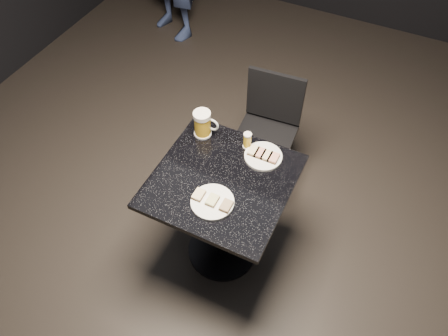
% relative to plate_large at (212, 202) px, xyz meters
% --- Properties ---
extents(floor, '(6.00, 6.00, 0.00)m').
position_rel_plate_large_xyz_m(floor, '(-0.02, 0.15, -0.76)').
color(floor, black).
rests_on(floor, ground).
extents(plate_large, '(0.22, 0.22, 0.01)m').
position_rel_plate_large_xyz_m(plate_large, '(0.00, 0.00, 0.00)').
color(plate_large, white).
rests_on(plate_large, table).
extents(plate_small, '(0.20, 0.20, 0.01)m').
position_rel_plate_large_xyz_m(plate_small, '(0.11, 0.38, 0.00)').
color(plate_small, white).
rests_on(plate_small, table).
extents(table, '(0.70, 0.70, 0.75)m').
position_rel_plate_large_xyz_m(table, '(-0.02, 0.15, -0.25)').
color(table, black).
rests_on(table, floor).
extents(beer_mug, '(0.14, 0.10, 0.16)m').
position_rel_plate_large_xyz_m(beer_mug, '(-0.26, 0.40, 0.07)').
color(beer_mug, white).
rests_on(beer_mug, table).
extents(beer_tumbler, '(0.05, 0.05, 0.10)m').
position_rel_plate_large_xyz_m(beer_tumbler, '(0.00, 0.42, 0.04)').
color(beer_tumbler, white).
rests_on(beer_tumbler, table).
extents(chair, '(0.39, 0.39, 0.85)m').
position_rel_plate_large_xyz_m(chair, '(-0.03, 0.84, -0.26)').
color(chair, black).
rests_on(chair, floor).
extents(canapes_on_plate_large, '(0.20, 0.07, 0.02)m').
position_rel_plate_large_xyz_m(canapes_on_plate_large, '(0.00, 0.00, 0.02)').
color(canapes_on_plate_large, '#4C3521').
rests_on(canapes_on_plate_large, plate_large).
extents(canapes_on_plate_small, '(0.16, 0.07, 0.02)m').
position_rel_plate_large_xyz_m(canapes_on_plate_small, '(0.11, 0.38, 0.02)').
color(canapes_on_plate_small, '#4C3521').
rests_on(canapes_on_plate_small, plate_small).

